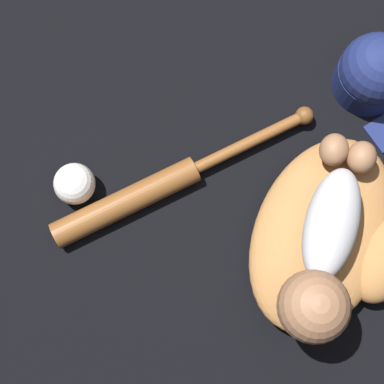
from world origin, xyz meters
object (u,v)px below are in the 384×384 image
at_px(baseball_glove, 332,237).
at_px(baseball_bat, 152,189).
at_px(baby_figure, 324,257).
at_px(baseball, 75,184).
at_px(baseball_cap, 374,73).

relative_size(baseball_glove, baseball_bat, 0.83).
height_order(baby_figure, baseball, baby_figure).
height_order(baseball, baseball_cap, baseball_cap).
relative_size(baby_figure, baseball, 4.48).
bearing_deg(baseball_bat, baby_figure, 111.74).
bearing_deg(baseball, baby_figure, 118.90).
bearing_deg(baby_figure, baseball_cap, -151.51).
bearing_deg(baseball_bat, baseball, -44.67).
xyz_separation_m(baby_figure, baseball_bat, (0.12, -0.30, -0.11)).
bearing_deg(baseball_glove, baseball, -54.01).
xyz_separation_m(baseball_glove, baseball_cap, (-0.28, -0.17, 0.01)).
distance_m(baseball, baseball_cap, 0.60).
distance_m(baby_figure, baseball_cap, 0.39).
relative_size(baseball, baseball_cap, 0.37).
bearing_deg(baby_figure, baseball_glove, -166.38).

